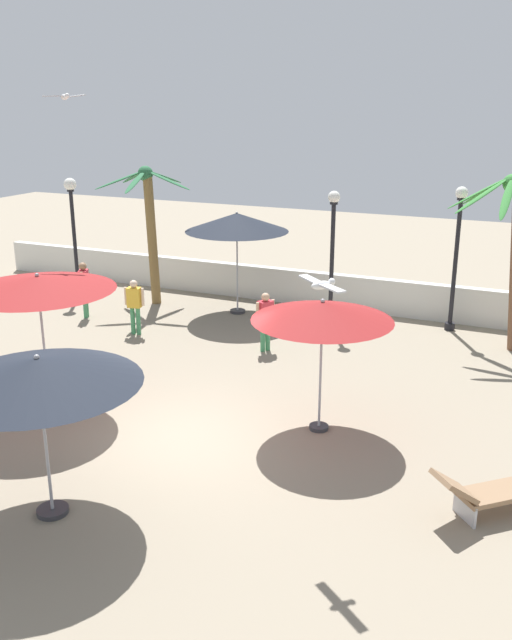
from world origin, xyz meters
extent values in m
plane|color=gray|center=(0.00, 0.00, 0.00)|extent=(56.00, 56.00, 0.00)
cube|color=silver|center=(0.00, 9.42, 0.54)|extent=(25.20, 0.30, 1.07)
cylinder|color=#333338|center=(-3.27, 0.06, 0.04)|extent=(0.45, 0.45, 0.08)
cylinder|color=#A5A5AD|center=(-3.27, 0.06, 1.30)|extent=(0.05, 0.05, 2.60)
cone|color=maroon|center=(-3.27, 0.06, 2.69)|extent=(3.07, 3.07, 0.28)
sphere|color=#99999E|center=(-3.27, 0.06, 2.85)|extent=(0.08, 0.08, 0.08)
cylinder|color=#333338|center=(-0.67, -2.98, 0.04)|extent=(0.49, 0.49, 0.08)
cylinder|color=#A5A5AD|center=(-0.67, -2.98, 1.11)|extent=(0.05, 0.05, 2.22)
cone|color=black|center=(-0.67, -2.98, 2.38)|extent=(3.03, 3.03, 0.41)
sphere|color=#99999E|center=(-0.67, -2.98, 2.59)|extent=(0.08, 0.08, 0.08)
cylinder|color=#333338|center=(2.18, 1.41, 0.04)|extent=(0.38, 0.38, 0.08)
cylinder|color=#A5A5AD|center=(2.18, 1.41, 1.14)|extent=(0.05, 0.05, 2.29)
cone|color=maroon|center=(2.18, 1.41, 2.42)|extent=(2.66, 2.66, 0.36)
sphere|color=#99999E|center=(2.18, 1.41, 2.61)|extent=(0.08, 0.08, 0.08)
cylinder|color=#333338|center=(-2.59, 7.74, 0.04)|extent=(0.46, 0.46, 0.08)
cylinder|color=#A5A5AD|center=(-2.59, 7.74, 1.27)|extent=(0.05, 0.05, 2.53)
cone|color=black|center=(-2.59, 7.74, 2.75)|extent=(3.04, 3.04, 0.53)
sphere|color=#99999E|center=(-2.59, 7.74, 3.01)|extent=(0.08, 0.08, 0.08)
cylinder|color=brown|center=(-5.44, 7.63, 2.01)|extent=(0.41, 0.29, 4.04)
sphere|color=#29633C|center=(-5.56, 7.63, 4.03)|extent=(0.46, 0.46, 0.46)
ellipsoid|color=#29633C|center=(-4.78, 7.62, 3.87)|extent=(1.52, 0.23, 0.56)
ellipsoid|color=#29633C|center=(-5.38, 8.39, 3.87)|extent=(0.55, 1.52, 0.56)
ellipsoid|color=#29633C|center=(-6.25, 8.01, 3.87)|extent=(1.42, 0.91, 0.56)
ellipsoid|color=#29633C|center=(-6.12, 7.08, 3.87)|extent=(1.22, 1.20, 0.56)
ellipsoid|color=#29633C|center=(-5.42, 6.85, 3.87)|extent=(0.47, 1.52, 0.56)
sphere|color=#378336|center=(4.83, 7.69, 4.21)|extent=(0.46, 0.46, 0.46)
ellipsoid|color=#378336|center=(4.17, 8.13, 3.94)|extent=(1.27, 0.94, 0.87)
ellipsoid|color=#378336|center=(4.04, 7.60, 3.94)|extent=(1.40, 0.36, 0.87)
ellipsoid|color=#378336|center=(4.20, 7.21, 3.94)|extent=(1.23, 1.00, 0.87)
ellipsoid|color=#378336|center=(4.79, 6.90, 3.94)|extent=(0.26, 1.40, 0.87)
cylinder|color=black|center=(3.54, 8.67, 0.10)|extent=(0.28, 0.28, 0.20)
cylinder|color=black|center=(3.54, 8.67, 1.82)|extent=(0.12, 0.12, 3.64)
cylinder|color=black|center=(3.54, 8.67, 3.64)|extent=(0.22, 0.22, 0.06)
sphere|color=white|center=(3.54, 8.67, 3.81)|extent=(0.33, 0.33, 0.33)
cylinder|color=black|center=(0.40, 7.55, 0.10)|extent=(0.28, 0.28, 0.20)
cylinder|color=black|center=(0.40, 7.55, 1.75)|extent=(0.12, 0.12, 3.49)
cylinder|color=black|center=(0.40, 7.55, 3.49)|extent=(0.22, 0.22, 0.06)
sphere|color=white|center=(0.40, 7.55, 3.66)|extent=(0.33, 0.33, 0.33)
cylinder|color=black|center=(-8.07, 7.21, 0.10)|extent=(0.28, 0.28, 0.20)
cylinder|color=black|center=(-8.07, 7.21, 1.72)|extent=(0.12, 0.12, 3.45)
cylinder|color=black|center=(-8.07, 7.21, 3.45)|extent=(0.22, 0.22, 0.06)
sphere|color=white|center=(-8.07, 7.21, 3.64)|extent=(0.39, 0.39, 0.39)
cube|color=#B7B7BC|center=(5.20, -0.55, 0.17)|extent=(0.40, 0.43, 0.35)
cube|color=#8C6B4C|center=(5.68, -0.12, 0.35)|extent=(1.40, 1.35, 0.08)
cube|color=#8C6B4C|center=(5.02, -0.71, 0.62)|extent=(0.80, 0.80, 0.44)
cylinder|color=#3F8C59|center=(-0.47, 5.10, 0.39)|extent=(0.12, 0.12, 0.78)
cylinder|color=#3F8C59|center=(-0.55, 4.96, 0.39)|extent=(0.12, 0.12, 0.78)
cube|color=#D8333F|center=(-0.51, 5.03, 1.05)|extent=(0.39, 0.43, 0.55)
sphere|color=tan|center=(-0.51, 5.03, 1.43)|extent=(0.21, 0.21, 0.21)
cylinder|color=tan|center=(-0.39, 5.24, 1.08)|extent=(0.08, 0.08, 0.49)
cylinder|color=tan|center=(-0.63, 4.82, 1.08)|extent=(0.08, 0.08, 0.49)
cylinder|color=#3F8C59|center=(-6.44, 5.43, 0.42)|extent=(0.12, 0.12, 0.84)
cylinder|color=#3F8C59|center=(-6.51, 5.57, 0.42)|extent=(0.12, 0.12, 0.84)
cube|color=#D8333F|center=(-6.48, 5.50, 1.13)|extent=(0.37, 0.43, 0.59)
sphere|color=#936B4C|center=(-6.48, 5.50, 1.54)|extent=(0.23, 0.23, 0.23)
cylinder|color=#936B4C|center=(-6.37, 5.29, 1.16)|extent=(0.08, 0.08, 0.53)
cylinder|color=#936B4C|center=(-6.58, 5.72, 1.16)|extent=(0.08, 0.08, 0.53)
cylinder|color=#3F8C59|center=(-4.35, 4.78, 0.39)|extent=(0.12, 0.12, 0.77)
cylinder|color=#3F8C59|center=(-4.19, 4.81, 0.39)|extent=(0.12, 0.12, 0.77)
cube|color=gold|center=(-4.27, 4.79, 1.05)|extent=(0.40, 0.31, 0.55)
sphere|color=beige|center=(-4.27, 4.79, 1.42)|extent=(0.21, 0.21, 0.21)
cylinder|color=beige|center=(-4.50, 4.74, 1.07)|extent=(0.08, 0.08, 0.49)
cylinder|color=beige|center=(-4.03, 4.84, 1.07)|extent=(0.08, 0.08, 0.49)
ellipsoid|color=white|center=(3.09, -1.45, 3.70)|extent=(0.29, 0.33, 0.12)
sphere|color=white|center=(3.19, -1.32, 3.73)|extent=(0.10, 0.10, 0.10)
cube|color=silver|center=(2.89, -1.29, 3.72)|extent=(0.48, 0.42, 0.04)
cube|color=silver|center=(3.28, -1.60, 3.72)|extent=(0.48, 0.42, 0.03)
ellipsoid|color=white|center=(-4.15, 2.42, 6.19)|extent=(0.34, 0.27, 0.12)
sphere|color=white|center=(-4.00, 2.33, 6.22)|extent=(0.10, 0.10, 0.10)
cube|color=silver|center=(-4.02, 2.61, 6.21)|extent=(0.36, 0.47, 0.08)
cube|color=silver|center=(-4.27, 2.22, 6.21)|extent=(0.36, 0.47, 0.04)
camera|label=1|loc=(5.95, -10.10, 6.11)|focal=38.38mm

